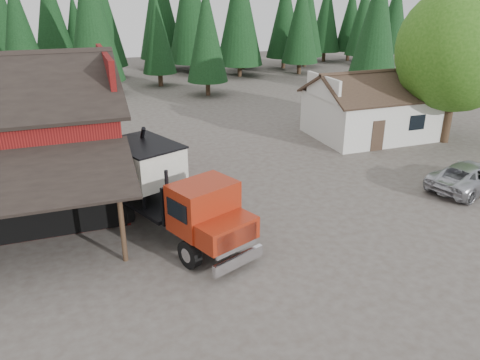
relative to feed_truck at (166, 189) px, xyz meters
name	(u,v)px	position (x,y,z in m)	size (l,w,h in m)	color
ground	(279,261)	(3.50, -4.03, -1.95)	(120.00, 120.00, 0.00)	#4D443D
farmhouse	(371,113)	(16.50, 8.97, -0.28)	(8.60, 6.42, 4.65)	silver
deciduous_tree	(459,54)	(20.52, 5.94, 3.96)	(8.00, 8.00, 10.20)	#382619
conifer_backdrop	(130,78)	(3.50, 37.97, -1.95)	(76.00, 16.00, 16.00)	black
near_pine_b	(207,33)	(9.50, 25.97, 3.94)	(3.96, 3.96, 10.40)	#382619
near_pine_c	(377,21)	(25.50, 21.97, 4.95)	(4.84, 4.84, 12.40)	#382619
near_pine_d	(91,16)	(-0.50, 29.97, 5.45)	(5.28, 5.28, 13.40)	#382619
feed_truck	(166,189)	(0.00, 0.00, 0.00)	(5.74, 9.47, 4.16)	black
silver_car	(470,176)	(15.77, -1.03, -1.22)	(2.41, 5.22, 1.45)	#B2B4BB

